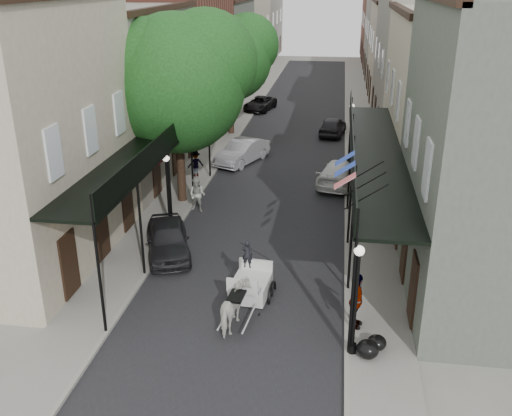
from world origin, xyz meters
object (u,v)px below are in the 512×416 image
(pedestrian_sidewalk_left, at_px, (195,164))
(lamppost_left, at_px, (168,193))
(carriage, at_px, (253,269))
(car_right_near, at_px, (341,173))
(tree_near, at_px, (185,77))
(pedestrian_walking, at_px, (197,195))
(lamppost_right_far, at_px, (350,132))
(car_left_mid, at_px, (242,152))
(horse, at_px, (236,308))
(lamppost_right_near, at_px, (356,299))
(car_left_near, at_px, (168,239))
(car_left_far, at_px, (260,104))
(tree_far, at_px, (235,55))
(pedestrian_sidewalk_right, at_px, (356,301))
(car_right_far, at_px, (333,126))

(pedestrian_sidewalk_left, bearing_deg, lamppost_left, 61.93)
(carriage, relative_size, car_right_near, 0.53)
(tree_near, relative_size, pedestrian_walking, 5.45)
(lamppost_right_far, xyz_separation_m, pedestrian_sidewalk_left, (-8.94, -4.11, -1.16))
(tree_near, height_order, car_left_mid, tree_near)
(lamppost_right_far, distance_m, pedestrian_sidewalk_left, 9.91)
(horse, height_order, car_left_mid, horse)
(lamppost_right_near, bearing_deg, horse, 165.51)
(pedestrian_sidewalk_left, xyz_separation_m, car_right_near, (8.44, 0.11, -0.18))
(tree_near, relative_size, horse, 5.29)
(car_left_near, bearing_deg, pedestrian_walking, 69.20)
(car_left_far, bearing_deg, lamppost_right_near, -65.78)
(tree_far, bearing_deg, car_right_near, -52.37)
(lamppost_left, height_order, lamppost_right_far, same)
(pedestrian_sidewalk_left, relative_size, car_left_far, 0.36)
(horse, distance_m, pedestrian_walking, 10.54)
(car_left_near, xyz_separation_m, car_left_mid, (1.00, 13.12, 0.01))
(tree_far, bearing_deg, lamppost_right_near, -72.32)
(pedestrian_sidewalk_left, height_order, pedestrian_sidewalk_right, pedestrian_sidewalk_right)
(pedestrian_sidewalk_right, distance_m, car_right_far, 25.48)
(lamppost_right_far, xyz_separation_m, pedestrian_sidewalk_right, (0.10, -18.54, -0.94))
(lamppost_right_near, relative_size, lamppost_left, 1.00)
(car_left_far, bearing_deg, car_right_near, -57.09)
(car_left_near, xyz_separation_m, car_left_far, (0.00, 28.50, -0.13))
(pedestrian_walking, bearing_deg, carriage, -52.08)
(pedestrian_sidewalk_left, height_order, car_right_near, pedestrian_sidewalk_left)
(tree_near, relative_size, lamppost_right_far, 2.60)
(car_left_mid, relative_size, car_right_near, 0.93)
(car_left_mid, xyz_separation_m, car_left_far, (-1.00, 15.37, -0.14))
(lamppost_right_far, height_order, car_right_far, lamppost_right_far)
(pedestrian_sidewalk_left, relative_size, car_left_near, 0.36)
(lamppost_right_near, distance_m, lamppost_left, 11.46)
(car_left_near, relative_size, car_right_near, 0.89)
(carriage, distance_m, car_left_mid, 16.04)
(car_right_near, bearing_deg, tree_near, 39.27)
(carriage, height_order, car_left_mid, carriage)
(car_left_near, bearing_deg, tree_near, 75.90)
(car_left_far, bearing_deg, pedestrian_sidewalk_right, -65.08)
(tree_near, height_order, car_left_far, tree_near)
(tree_far, relative_size, horse, 4.73)
(pedestrian_sidewalk_left, xyz_separation_m, car_left_near, (1.24, -9.89, -0.15))
(lamppost_left, xyz_separation_m, lamppost_right_far, (8.20, 12.00, 0.00))
(lamppost_right_near, bearing_deg, car_right_near, 91.79)
(car_left_mid, height_order, car_left_far, car_left_mid)
(pedestrian_walking, relative_size, car_right_near, 0.36)
(car_left_mid, bearing_deg, tree_near, -80.73)
(horse, distance_m, carriage, 2.41)
(lamppost_left, xyz_separation_m, pedestrian_sidewalk_left, (-0.74, 7.89, -1.16))
(lamppost_right_near, distance_m, pedestrian_walking, 13.30)
(lamppost_right_near, distance_m, car_left_near, 9.85)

